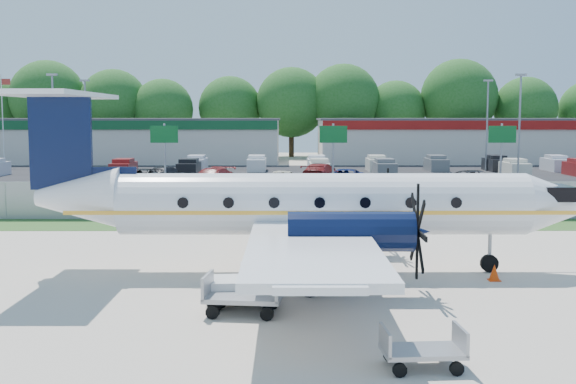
{
  "coord_description": "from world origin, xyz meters",
  "views": [
    {
      "loc": [
        -0.1,
        -24.11,
        5.46
      ],
      "look_at": [
        0.0,
        6.0,
        2.3
      ],
      "focal_mm": 45.0,
      "sensor_mm": 36.0,
      "label": 1
    }
  ],
  "objects_px": {
    "aircraft": "(310,204)",
    "pushback_tug": "(245,286)",
    "baggage_cart_near": "(243,296)",
    "baggage_cart_far": "(423,350)"
  },
  "relations": [
    {
      "from": "aircraft",
      "to": "pushback_tug",
      "type": "height_order",
      "value": "aircraft"
    },
    {
      "from": "aircraft",
      "to": "baggage_cart_near",
      "type": "relative_size",
      "value": 8.9
    },
    {
      "from": "baggage_cart_near",
      "to": "aircraft",
      "type": "bearing_deg",
      "value": 69.39
    },
    {
      "from": "baggage_cart_near",
      "to": "pushback_tug",
      "type": "bearing_deg",
      "value": 90.02
    },
    {
      "from": "pushback_tug",
      "to": "baggage_cart_far",
      "type": "xyz_separation_m",
      "value": [
        4.15,
        -5.45,
        -0.12
      ]
    },
    {
      "from": "pushback_tug",
      "to": "baggage_cart_far",
      "type": "height_order",
      "value": "pushback_tug"
    },
    {
      "from": "aircraft",
      "to": "pushback_tug",
      "type": "xyz_separation_m",
      "value": [
        -2.03,
        -4.31,
        -1.88
      ]
    },
    {
      "from": "aircraft",
      "to": "baggage_cart_far",
      "type": "xyz_separation_m",
      "value": [
        2.12,
        -9.76,
        -2.0
      ]
    },
    {
      "from": "pushback_tug",
      "to": "baggage_cart_near",
      "type": "height_order",
      "value": "pushback_tug"
    },
    {
      "from": "aircraft",
      "to": "baggage_cart_far",
      "type": "relative_size",
      "value": 11.07
    }
  ]
}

